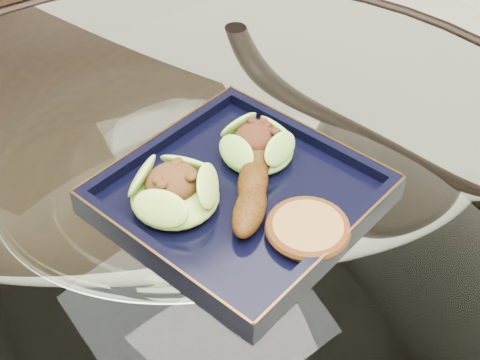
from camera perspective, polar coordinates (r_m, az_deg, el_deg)
dining_table at (r=0.91m, az=-3.81°, el=-8.74°), size 1.13×1.13×0.77m
dining_chair at (r=1.27m, az=-18.29°, el=2.44°), size 0.51×0.51×0.95m
navy_plate at (r=0.77m, az=-0.00°, el=-1.64°), size 0.32×0.32×0.02m
lettuce_wrap_left at (r=0.74m, az=-5.59°, el=-1.12°), size 0.12×0.12×0.04m
lettuce_wrap_right at (r=0.80m, az=1.46°, el=2.85°), size 0.11×0.11×0.03m
roasted_plantain at (r=0.75m, az=1.11°, el=-0.16°), size 0.14×0.14×0.03m
crumb_patty at (r=0.72m, az=5.80°, el=-4.22°), size 0.09×0.09×0.02m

